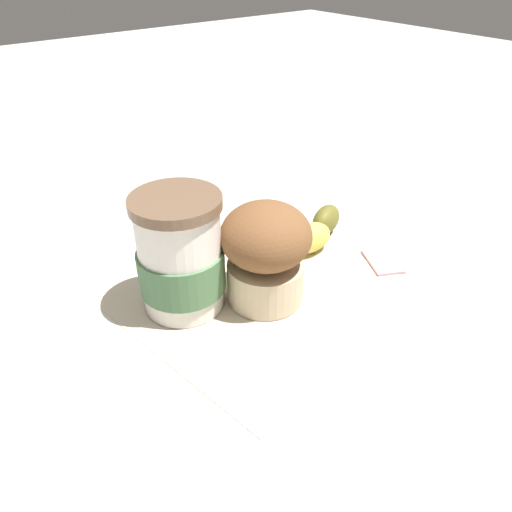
{
  "coord_description": "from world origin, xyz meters",
  "views": [
    {
      "loc": [
        -0.25,
        -0.32,
        0.31
      ],
      "look_at": [
        0.0,
        0.0,
        0.04
      ],
      "focal_mm": 35.0,
      "sensor_mm": 36.0,
      "label": 1
    }
  ],
  "objects_px": {
    "coffee_cup": "(181,258)",
    "banana": "(304,236)",
    "muffin": "(267,251)",
    "sugar_packet": "(383,260)"
  },
  "relations": [
    {
      "from": "banana",
      "to": "sugar_packet",
      "type": "relative_size",
      "value": 3.03
    },
    {
      "from": "muffin",
      "to": "sugar_packet",
      "type": "distance_m",
      "value": 0.15
    },
    {
      "from": "muffin",
      "to": "coffee_cup",
      "type": "bearing_deg",
      "value": 148.94
    },
    {
      "from": "coffee_cup",
      "to": "muffin",
      "type": "height_order",
      "value": "coffee_cup"
    },
    {
      "from": "coffee_cup",
      "to": "banana",
      "type": "xyz_separation_m",
      "value": [
        0.16,
        0.0,
        -0.04
      ]
    },
    {
      "from": "coffee_cup",
      "to": "muffin",
      "type": "distance_m",
      "value": 0.08
    },
    {
      "from": "muffin",
      "to": "sugar_packet",
      "type": "height_order",
      "value": "muffin"
    },
    {
      "from": "coffee_cup",
      "to": "muffin",
      "type": "xyz_separation_m",
      "value": [
        0.07,
        -0.04,
        0.0
      ]
    },
    {
      "from": "muffin",
      "to": "sugar_packet",
      "type": "xyz_separation_m",
      "value": [
        0.14,
        -0.03,
        -0.05
      ]
    },
    {
      "from": "coffee_cup",
      "to": "banana",
      "type": "relative_size",
      "value": 0.77
    }
  ]
}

